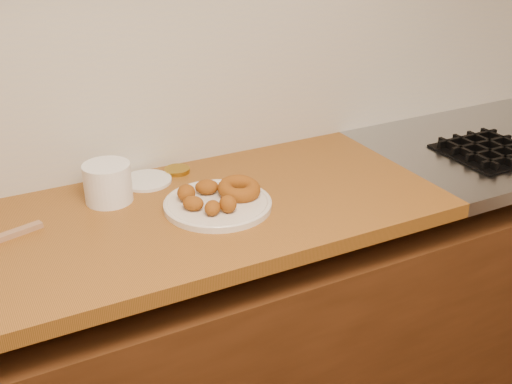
% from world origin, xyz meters
% --- Properties ---
extents(wall_back, '(4.00, 0.02, 2.70)m').
position_xyz_m(wall_back, '(0.00, 2.00, 1.35)').
color(wall_back, '#BCAD91').
rests_on(wall_back, ground).
extents(base_cabinet, '(3.60, 0.60, 0.77)m').
position_xyz_m(base_cabinet, '(0.00, 1.69, 0.39)').
color(base_cabinet, '#512B13').
rests_on(base_cabinet, floor).
extents(backsplash, '(3.60, 0.02, 0.60)m').
position_xyz_m(backsplash, '(0.00, 1.99, 1.20)').
color(backsplash, '#BCB8AA').
rests_on(backsplash, wall_back).
extents(donut_plate, '(0.28, 0.28, 0.02)m').
position_xyz_m(donut_plate, '(-0.09, 1.66, 0.91)').
color(donut_plate, silver).
rests_on(donut_plate, butcher_block).
extents(ring_donut, '(0.15, 0.16, 0.05)m').
position_xyz_m(ring_donut, '(-0.02, 1.67, 0.94)').
color(ring_donut, brown).
rests_on(ring_donut, donut_plate).
extents(fried_dough_chunks, '(0.14, 0.18, 0.04)m').
position_xyz_m(fried_dough_chunks, '(-0.12, 1.67, 0.94)').
color(fried_dough_chunks, brown).
rests_on(fried_dough_chunks, donut_plate).
extents(plastic_tub, '(0.14, 0.14, 0.10)m').
position_xyz_m(plastic_tub, '(-0.32, 1.83, 0.95)').
color(plastic_tub, white).
rests_on(plastic_tub, butcher_block).
extents(tub_lid, '(0.16, 0.16, 0.01)m').
position_xyz_m(tub_lid, '(-0.20, 1.90, 0.90)').
color(tub_lid, white).
rests_on(tub_lid, butcher_block).
extents(brass_jar_lid, '(0.08, 0.08, 0.01)m').
position_xyz_m(brass_jar_lid, '(-0.10, 1.92, 0.91)').
color(brass_jar_lid, '#A98624').
rests_on(brass_jar_lid, butcher_block).
extents(wooden_utensil, '(0.17, 0.07, 0.01)m').
position_xyz_m(wooden_utensil, '(-0.59, 1.75, 0.91)').
color(wooden_utensil, '#9C7250').
rests_on(wooden_utensil, butcher_block).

